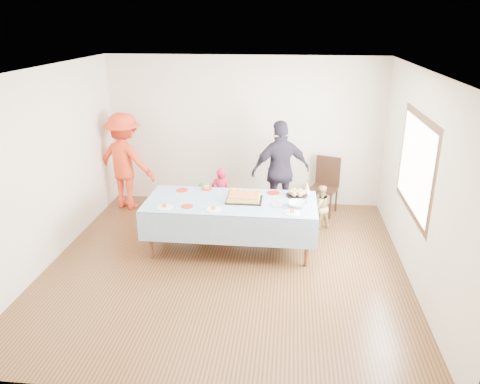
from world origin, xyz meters
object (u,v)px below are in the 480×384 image
Objects in this scene: adult_left at (125,161)px; birthday_cake at (244,198)px; party_table at (231,204)px; dining_chair at (326,182)px.

birthday_cake is at bearing 164.81° from adult_left.
adult_left is at bearing 145.08° from party_table.
party_table is 2.48× the size of dining_chair.
party_table is at bearing -167.56° from birthday_cake.
dining_chair is (1.29, 1.58, -0.26)m from birthday_cake.
birthday_cake reaches higher than party_table.
dining_chair is 3.61m from adult_left.
dining_chair is at bearing 50.67° from birthday_cake.
birthday_cake is 2.71m from adult_left.
birthday_cake is 0.52× the size of dining_chair.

